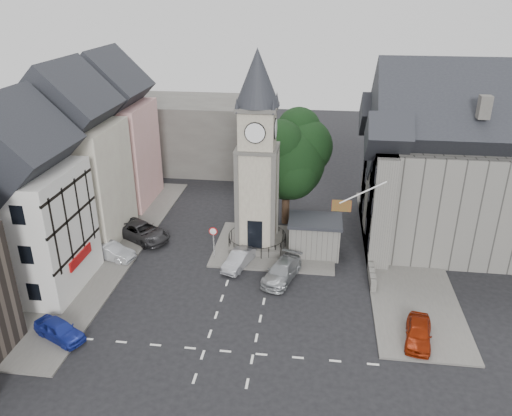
# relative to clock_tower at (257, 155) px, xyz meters

# --- Properties ---
(ground) EXTENTS (120.00, 120.00, 0.00)m
(ground) POSITION_rel_clock_tower_xyz_m (0.00, -7.99, -8.12)
(ground) COLOR black
(ground) RESTS_ON ground
(pavement_west) EXTENTS (6.00, 30.00, 0.14)m
(pavement_west) POSITION_rel_clock_tower_xyz_m (-12.50, -1.99, -8.05)
(pavement_west) COLOR #595651
(pavement_west) RESTS_ON ground
(pavement_east) EXTENTS (6.00, 26.00, 0.14)m
(pavement_east) POSITION_rel_clock_tower_xyz_m (12.00, 0.01, -8.05)
(pavement_east) COLOR #595651
(pavement_east) RESTS_ON ground
(central_island) EXTENTS (10.00, 8.00, 0.16)m
(central_island) POSITION_rel_clock_tower_xyz_m (1.50, 0.01, -8.04)
(central_island) COLOR #595651
(central_island) RESTS_ON ground
(road_markings) EXTENTS (20.00, 8.00, 0.01)m
(road_markings) POSITION_rel_clock_tower_xyz_m (0.00, -13.49, -8.12)
(road_markings) COLOR silver
(road_markings) RESTS_ON ground
(clock_tower) EXTENTS (4.86, 4.86, 16.25)m
(clock_tower) POSITION_rel_clock_tower_xyz_m (0.00, 0.00, 0.00)
(clock_tower) COLOR #4C4944
(clock_tower) RESTS_ON ground
(stone_shelter) EXTENTS (4.30, 3.30, 3.08)m
(stone_shelter) POSITION_rel_clock_tower_xyz_m (4.80, -0.49, -6.57)
(stone_shelter) COLOR slate
(stone_shelter) RESTS_ON ground
(town_tree) EXTENTS (7.20, 7.20, 10.80)m
(town_tree) POSITION_rel_clock_tower_xyz_m (2.00, 5.01, -1.15)
(town_tree) COLOR black
(town_tree) RESTS_ON ground
(warning_sign_post) EXTENTS (0.70, 0.19, 2.85)m
(warning_sign_post) POSITION_rel_clock_tower_xyz_m (-3.20, -2.56, -6.09)
(warning_sign_post) COLOR black
(warning_sign_post) RESTS_ON ground
(terrace_pink) EXTENTS (8.10, 7.60, 12.80)m
(terrace_pink) POSITION_rel_clock_tower_xyz_m (-15.50, 8.01, -1.54)
(terrace_pink) COLOR #DB9E96
(terrace_pink) RESTS_ON ground
(terrace_cream) EXTENTS (8.10, 7.60, 12.80)m
(terrace_cream) POSITION_rel_clock_tower_xyz_m (-15.50, 0.01, -1.54)
(terrace_cream) COLOR beige
(terrace_cream) RESTS_ON ground
(terrace_tudor) EXTENTS (8.10, 7.60, 12.00)m
(terrace_tudor) POSITION_rel_clock_tower_xyz_m (-15.50, -7.99, -1.93)
(terrace_tudor) COLOR silver
(terrace_tudor) RESTS_ON ground
(backdrop_west) EXTENTS (20.00, 10.00, 8.00)m
(backdrop_west) POSITION_rel_clock_tower_xyz_m (-12.00, 20.01, -4.12)
(backdrop_west) COLOR #4C4944
(backdrop_west) RESTS_ON ground
(east_building) EXTENTS (14.40, 11.40, 12.60)m
(east_building) POSITION_rel_clock_tower_xyz_m (15.59, 3.01, -1.86)
(east_building) COLOR slate
(east_building) RESTS_ON ground
(east_boundary_wall) EXTENTS (0.40, 16.00, 0.90)m
(east_boundary_wall) POSITION_rel_clock_tower_xyz_m (9.20, 2.01, -7.67)
(east_boundary_wall) COLOR slate
(east_boundary_wall) RESTS_ON ground
(flagpole) EXTENTS (3.68, 0.10, 2.74)m
(flagpole) POSITION_rel_clock_tower_xyz_m (8.00, -3.99, -1.12)
(flagpole) COLOR white
(flagpole) RESTS_ON ground
(car_west_blue) EXTENTS (3.96, 2.92, 1.26)m
(car_west_blue) POSITION_rel_clock_tower_xyz_m (-10.71, -13.62, -7.49)
(car_west_blue) COLOR #1B2C98
(car_west_blue) RESTS_ON ground
(car_west_silver) EXTENTS (4.31, 2.43, 1.34)m
(car_west_silver) POSITION_rel_clock_tower_xyz_m (-11.50, -3.61, -7.45)
(car_west_silver) COLOR #A7AAAF
(car_west_silver) RESTS_ON ground
(car_west_grey) EXTENTS (5.97, 4.90, 1.51)m
(car_west_grey) POSITION_rel_clock_tower_xyz_m (-10.13, 0.01, -7.36)
(car_west_grey) COLOR #29292B
(car_west_grey) RESTS_ON ground
(car_island_silver) EXTENTS (2.45, 4.08, 1.27)m
(car_island_silver) POSITION_rel_clock_tower_xyz_m (-1.00, -3.49, -7.48)
(car_island_silver) COLOR #999BA2
(car_island_silver) RESTS_ON ground
(car_island_east) EXTENTS (3.24, 5.06, 1.36)m
(car_island_east) POSITION_rel_clock_tower_xyz_m (2.50, -4.89, -7.44)
(car_island_east) COLOR #919598
(car_island_east) RESTS_ON ground
(car_east_red) EXTENTS (2.20, 4.04, 1.30)m
(car_east_red) POSITION_rel_clock_tower_xyz_m (11.50, -10.99, -7.47)
(car_east_red) COLOR maroon
(car_east_red) RESTS_ON ground
(pedestrian) EXTENTS (0.69, 0.62, 1.58)m
(pedestrian) POSITION_rel_clock_tower_xyz_m (11.16, 0.99, -7.33)
(pedestrian) COLOR #A99E8B
(pedestrian) RESTS_ON ground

